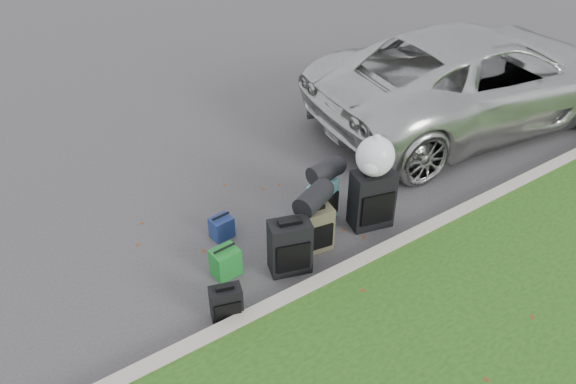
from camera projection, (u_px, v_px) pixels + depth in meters
ground at (303, 230)px, 7.50m from camera, size 120.00×120.00×0.00m
curb at (350, 269)px, 6.78m from camera, size 120.00×0.18×0.15m
suv at (477, 77)px, 9.59m from camera, size 6.23×3.49×1.64m
suitcase_small_black at (226, 303)px, 6.13m from camera, size 0.39×0.29×0.44m
suitcase_large_black_left at (290, 247)px, 6.69m from camera, size 0.56×0.44×0.71m
suitcase_olive at (314, 229)px, 7.04m from camera, size 0.49×0.36×0.62m
suitcase_teal at (322, 202)px, 7.52m from camera, size 0.49×0.39×0.61m
suitcase_large_black_right at (372, 199)px, 7.38m from camera, size 0.61×0.46×0.82m
tote_green at (225, 262)px, 6.72m from camera, size 0.33×0.28×0.36m
tote_navy at (222, 227)px, 7.31m from camera, size 0.30×0.24×0.30m
duffel_left at (313, 199)px, 6.79m from camera, size 0.59×0.46×0.28m
duffel_right at (325, 171)px, 7.34m from camera, size 0.48×0.30×0.26m
trash_bag at (375, 156)px, 6.99m from camera, size 0.50×0.50×0.50m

